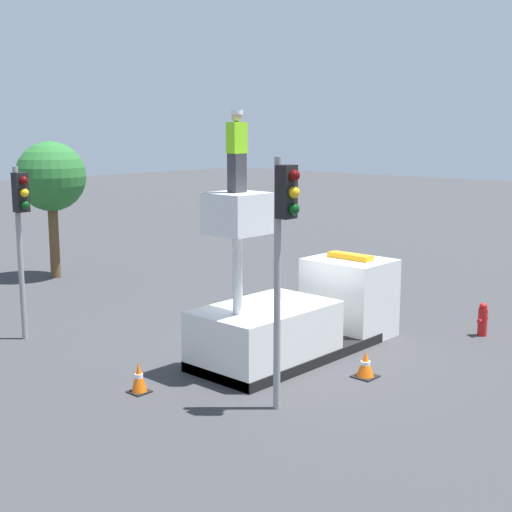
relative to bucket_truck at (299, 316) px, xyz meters
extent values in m
plane|color=#38383A|center=(-0.39, 0.00, -0.92)|extent=(120.00, 120.00, 0.00)
cube|color=black|center=(-0.39, 0.00, -0.80)|extent=(5.04, 2.16, 0.24)
cube|color=silver|center=(-1.25, 0.00, -0.22)|extent=(3.33, 2.10, 1.41)
cube|color=silver|center=(2.13, 0.00, 0.11)|extent=(1.71, 2.10, 2.07)
cube|color=black|center=(2.99, 0.00, 0.52)|extent=(0.03, 1.78, 0.83)
cube|color=orange|center=(2.13, 0.00, 1.21)|extent=(0.36, 1.26, 0.14)
cylinder|color=silver|center=(-2.16, 0.00, 1.44)|extent=(0.22, 0.22, 1.90)
cube|color=silver|center=(-2.16, 0.00, 2.74)|extent=(1.14, 1.14, 0.90)
cube|color=#38383D|center=(-2.16, 0.00, 3.61)|extent=(0.34, 0.26, 0.84)
cube|color=#8CEA1E|center=(-2.16, 0.00, 4.36)|extent=(0.40, 0.26, 0.66)
sphere|color=beige|center=(-2.16, 0.00, 4.80)|extent=(0.23, 0.23, 0.23)
cylinder|color=white|center=(-2.16, 0.00, 4.89)|extent=(0.26, 0.26, 0.09)
cylinder|color=gray|center=(-3.08, -1.96, 1.56)|extent=(0.14, 0.14, 4.97)
cube|color=black|center=(-3.08, -2.17, 3.39)|extent=(0.34, 0.28, 1.00)
sphere|color=#490707|center=(-3.08, -2.35, 3.70)|extent=(0.22, 0.22, 0.22)
sphere|color=gold|center=(-3.08, -2.35, 3.39)|extent=(0.22, 0.22, 0.22)
sphere|color=#083710|center=(-3.08, -2.35, 3.08)|extent=(0.22, 0.22, 0.22)
cylinder|color=gray|center=(-4.00, 6.05, 1.34)|extent=(0.14, 0.14, 4.53)
cube|color=black|center=(-4.00, 5.84, 2.96)|extent=(0.34, 0.28, 1.00)
sphere|color=#490707|center=(-4.00, 5.66, 3.27)|extent=(0.22, 0.22, 0.22)
sphere|color=gold|center=(-4.00, 5.66, 2.96)|extent=(0.22, 0.22, 0.22)
sphere|color=#083710|center=(-4.00, 5.66, 2.65)|extent=(0.22, 0.22, 0.22)
cylinder|color=red|center=(4.46, -2.71, -0.55)|extent=(0.25, 0.25, 0.74)
sphere|color=red|center=(4.46, -2.71, -0.12)|extent=(0.21, 0.21, 0.21)
cylinder|color=red|center=(4.27, -2.71, -0.48)|extent=(0.12, 0.10, 0.10)
cylinder|color=red|center=(4.64, -2.71, -0.48)|extent=(0.12, 0.10, 0.10)
cube|color=black|center=(-4.39, 0.73, -0.91)|extent=(0.41, 0.41, 0.03)
cone|color=orange|center=(-4.39, 0.73, -0.59)|extent=(0.34, 0.34, 0.66)
cylinder|color=white|center=(-4.39, 0.73, -0.56)|extent=(0.18, 0.18, 0.09)
cube|color=black|center=(-0.38, -2.23, -0.91)|extent=(0.50, 0.50, 0.03)
cone|color=orange|center=(-0.38, -2.23, -0.62)|extent=(0.41, 0.41, 0.60)
cylinder|color=white|center=(-0.38, -2.23, -0.59)|extent=(0.22, 0.22, 0.08)
cylinder|color=brown|center=(0.86, 12.38, 0.51)|extent=(0.36, 0.36, 2.87)
sphere|color=#286B2D|center=(0.86, 12.38, 2.83)|extent=(2.53, 2.53, 2.53)
camera|label=1|loc=(-13.20, -10.73, 4.56)|focal=50.00mm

